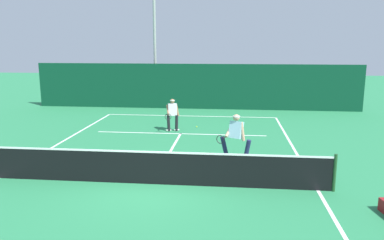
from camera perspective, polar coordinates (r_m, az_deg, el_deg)
The scene contains 11 objects.
ground_plane at distance 11.30m, azimuth -6.12°, elevation -9.58°, with size 80.00×80.00×0.00m, color #287D4C.
court_line_baseline_far at distance 21.42m, azimuth -0.18°, elevation 0.61°, with size 9.50×0.10×0.01m, color white.
court_line_sideline_right at distance 11.33m, azimuth 18.48°, elevation -10.05°, with size 0.10×21.23×0.01m, color white.
court_line_service at distance 17.24m, azimuth -1.74°, elevation -2.08°, with size 7.75×0.10×0.01m, color white.
court_line_centre at distance 14.27m, azimuth -3.43°, elevation -4.99°, with size 0.10×6.40×0.01m, color white.
tennis_net at distance 11.12m, azimuth -6.18°, elevation -7.11°, with size 10.42×0.09×1.07m.
player_near at distance 13.07m, azimuth 6.60°, elevation -2.39°, with size 1.20×0.87×1.69m.
player_far at distance 17.61m, azimuth -2.98°, elevation 0.97°, with size 0.65×0.90×1.53m.
tennis_ball at distance 18.53m, azimuth 0.72°, elevation -1.02°, with size 0.07×0.07×0.07m, color #D1E033.
back_fence_windscreen at distance 23.65m, azimuth 0.47°, elevation 5.08°, with size 20.29×0.12×2.81m, color #0A3D27.
light_pole at distance 25.39m, azimuth -5.67°, elevation 13.11°, with size 0.55×0.44×7.86m.
Camera 1 is at (2.29, -10.29, 4.05)m, focal length 35.34 mm.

